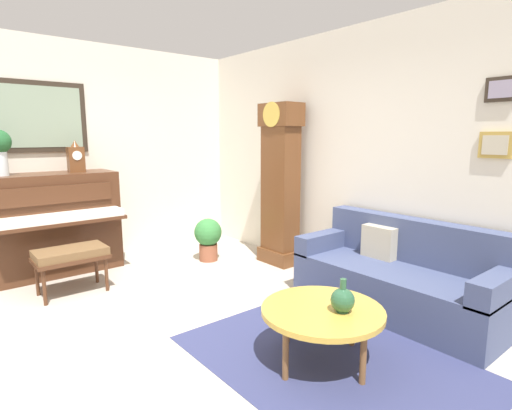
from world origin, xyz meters
TOP-DOWN VIEW (x-y plane):
  - ground_plane at (0.00, 0.00)m, footprint 6.40×6.00m
  - wall_left at (-2.60, -0.01)m, footprint 0.13×4.90m
  - wall_back at (0.00, 2.40)m, footprint 5.30×0.13m
  - area_rug at (1.14, 0.78)m, footprint 2.10×1.50m
  - piano at (-2.23, -0.26)m, footprint 0.87×1.44m
  - piano_bench at (-1.41, -0.30)m, footprint 0.42×0.70m
  - grandfather_clock at (-0.81, 2.09)m, footprint 0.52×0.34m
  - couch at (0.96, 1.98)m, footprint 1.90×0.80m
  - coffee_table at (1.11, 0.73)m, footprint 0.88×0.88m
  - mantel_clock at (-2.23, 0.05)m, footprint 0.13×0.18m
  - green_jug at (1.23, 0.79)m, footprint 0.17×0.17m
  - potted_plant at (-1.47, 1.42)m, footprint 0.36×0.36m

SIDE VIEW (x-z plane):
  - ground_plane at x=0.00m, z-range -0.10..0.00m
  - area_rug at x=1.14m, z-range 0.00..0.01m
  - couch at x=0.96m, z-range -0.11..0.73m
  - potted_plant at x=-1.47m, z-range 0.04..0.60m
  - coffee_table at x=1.11m, z-range 0.18..0.58m
  - piano_bench at x=-1.41m, z-range 0.17..0.65m
  - green_jug at x=1.23m, z-range 0.38..0.62m
  - piano at x=-2.23m, z-range 0.01..1.20m
  - grandfather_clock at x=-0.81m, z-range -0.05..1.98m
  - mantel_clock at x=-2.23m, z-range 1.18..1.56m
  - wall_back at x=0.00m, z-range 0.00..2.80m
  - wall_left at x=-2.60m, z-range 0.01..2.81m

